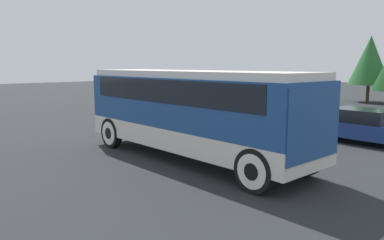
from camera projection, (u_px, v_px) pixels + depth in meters
name	position (u px, v px, depth m)	size (l,w,h in m)	color
ground_plane	(192.00, 159.00, 13.01)	(120.00, 120.00, 0.00)	#26282B
tour_bus	(194.00, 106.00, 12.67)	(9.23, 2.61, 3.05)	silver
parked_car_near	(264.00, 115.00, 18.99)	(4.78, 1.96, 1.40)	silver
parked_car_mid	(364.00, 126.00, 15.68)	(4.18, 1.96, 1.41)	navy
tree_right	(370.00, 60.00, 32.47)	(3.44, 3.44, 5.74)	brown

